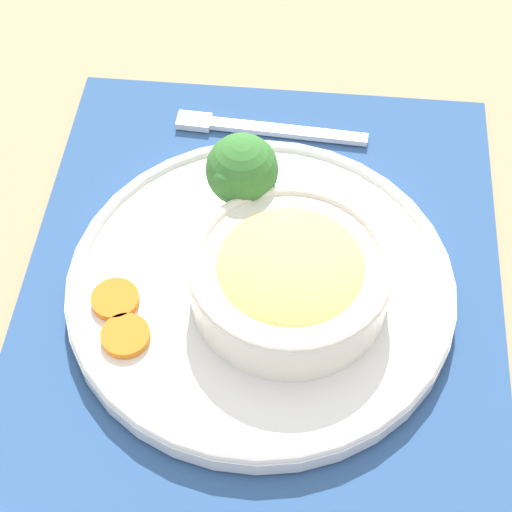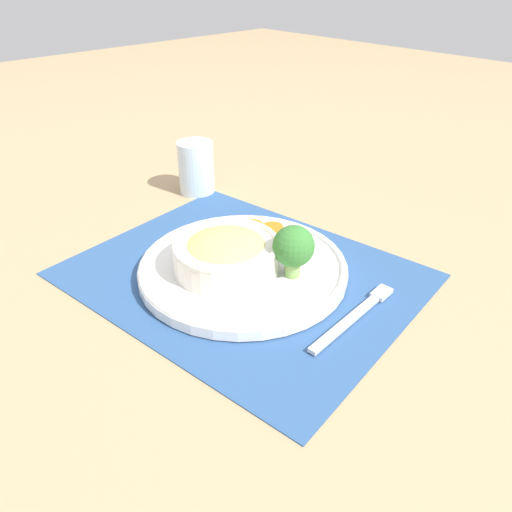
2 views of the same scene
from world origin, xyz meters
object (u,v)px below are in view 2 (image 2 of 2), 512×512
object	(u,v)px
water_glass	(196,170)
bowl	(226,252)
fork	(360,311)
broccoli_floret	(293,247)

from	to	relation	value
water_glass	bowl	bearing A→B (deg)	-30.28
bowl	water_glass	world-z (taller)	water_glass
bowl	fork	bearing A→B (deg)	21.06
bowl	fork	world-z (taller)	bowl
broccoli_floret	fork	xyz separation A→B (m)	(0.11, 0.02, -0.06)
bowl	water_glass	size ratio (longest dim) A/B	1.51
bowl	water_glass	bearing A→B (deg)	149.72
bowl	broccoli_floret	distance (m)	0.10
water_glass	fork	size ratio (longest dim) A/B	0.57
broccoli_floret	fork	size ratio (longest dim) A/B	0.43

